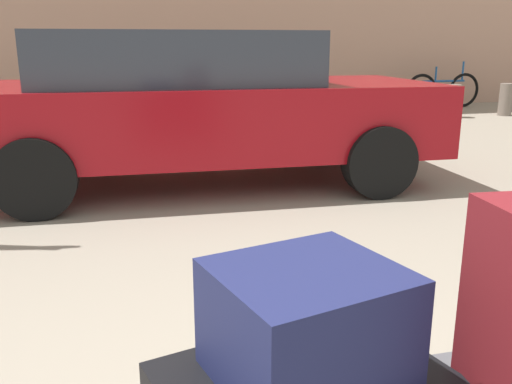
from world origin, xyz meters
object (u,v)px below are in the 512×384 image
at_px(bicycle_leaning, 443,90).
at_px(bollard_kerb_mid, 359,104).
at_px(parked_car, 198,105).
at_px(bollard_kerb_near, 288,106).
at_px(bollard_kerb_far, 453,101).
at_px(bollard_corner, 506,100).
at_px(duffel_bag_navy_topmost_pile, 306,324).

height_order(bicycle_leaning, bollard_kerb_mid, bicycle_leaning).
height_order(parked_car, bollard_kerb_near, parked_car).
distance_m(bollard_kerb_near, bollard_kerb_far, 3.18).
bearing_deg(bollard_kerb_far, bollard_corner, 0.00).
height_order(parked_car, bicycle_leaning, parked_car).
relative_size(parked_car, bollard_kerb_far, 7.28).
relative_size(bollard_kerb_mid, bollard_corner, 1.00).
bearing_deg(bollard_corner, bicycle_leaning, 106.46).
relative_size(parked_car, bicycle_leaning, 2.48).
distance_m(bicycle_leaning, bollard_kerb_near, 4.14).
bearing_deg(duffel_bag_navy_topmost_pile, parked_car, 70.40).
height_order(parked_car, bollard_corner, parked_car).
bearing_deg(bollard_kerb_far, bollard_kerb_near, 180.00).
bearing_deg(bicycle_leaning, duffel_bag_navy_topmost_pile, -124.34).
height_order(parked_car, bollard_kerb_far, parked_car).
relative_size(bollard_kerb_far, bollard_corner, 1.00).
height_order(bollard_kerb_near, bollard_corner, same).
relative_size(bollard_kerb_mid, bollard_kerb_far, 1.00).
relative_size(parked_car, bollard_kerb_near, 7.28).
bearing_deg(parked_car, bollard_kerb_mid, 47.74).
relative_size(duffel_bag_navy_topmost_pile, bollard_kerb_far, 0.63).
bearing_deg(bollard_kerb_mid, parked_car, -132.26).
xyz_separation_m(bicycle_leaning, bollard_kerb_far, (-0.70, -1.44, -0.07)).
height_order(duffel_bag_navy_topmost_pile, bollard_corner, duffel_bag_navy_topmost_pile).
bearing_deg(bollard_kerb_near, bollard_kerb_far, 0.00).
bearing_deg(bollard_corner, bollard_kerb_mid, 180.00).
distance_m(bollard_kerb_far, bollard_corner, 1.13).
height_order(bicycle_leaning, bollard_corner, bicycle_leaning).
bearing_deg(duffel_bag_navy_topmost_pile, bollard_kerb_near, 58.24).
bearing_deg(bicycle_leaning, bollard_corner, -73.54).
relative_size(duffel_bag_navy_topmost_pile, bollard_kerb_mid, 0.63).
xyz_separation_m(duffel_bag_navy_topmost_pile, bollard_kerb_mid, (3.80, 7.92, -0.43)).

